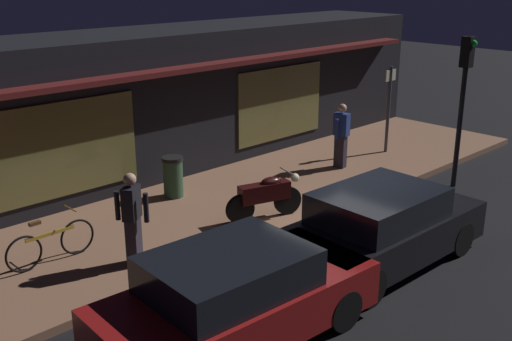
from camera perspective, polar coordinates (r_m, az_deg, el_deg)
name	(u,v)px	position (r m, az deg, el deg)	size (l,w,h in m)	color
ground_plane	(351,242)	(12.24, 8.77, -6.52)	(60.00, 60.00, 0.00)	black
sidewalk_slab	(246,198)	(14.05, -0.95, -2.60)	(18.00, 4.00, 0.15)	#8C6047
storefront_building	(155,102)	(16.11, -9.30, 6.31)	(18.00, 3.30, 3.60)	black
motorcycle	(266,196)	(12.61, 0.91, -2.33)	(1.66, 0.73, 0.97)	black
bicycle_parked	(51,244)	(11.39, -18.43, -6.45)	(1.66, 0.42, 0.91)	black
person_photographer	(132,217)	(10.78, -11.37, -4.24)	(0.44, 0.55, 1.67)	#28232D
person_bystander	(341,134)	(15.90, 7.89, 3.34)	(0.62, 0.41, 1.67)	#28232D
sign_post	(389,104)	(17.39, 12.18, 6.03)	(0.44, 0.09, 2.40)	#47474C
trash_bin	(173,177)	(13.94, -7.68, -0.56)	(0.48, 0.48, 0.93)	#2D4C33
traffic_light_pole	(464,86)	(15.19, 18.69, 7.45)	(0.24, 0.33, 3.60)	black
parked_car_near	(235,298)	(8.79, -1.96, -11.67)	(4.19, 1.99, 1.42)	black
parked_car_far	(381,227)	(11.19, 11.47, -5.17)	(4.15, 1.88, 1.42)	black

